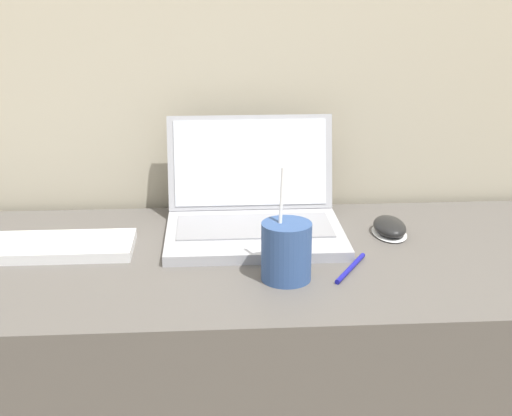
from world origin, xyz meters
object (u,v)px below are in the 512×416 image
object	(u,v)px
drink_cup	(286,250)
external_keyboard	(18,248)
laptop	(253,211)
pen	(351,268)
computer_mouse	(390,228)

from	to	relation	value
drink_cup	external_keyboard	xyz separation A→B (m)	(-0.50, 0.15, -0.04)
laptop	pen	xyz separation A→B (m)	(0.16, -0.21, -0.04)
laptop	drink_cup	distance (m)	0.24
external_keyboard	laptop	bearing A→B (deg)	10.68
computer_mouse	pen	world-z (taller)	computer_mouse
external_keyboard	pen	bearing A→B (deg)	-11.46
drink_cup	pen	world-z (taller)	drink_cup
drink_cup	external_keyboard	distance (m)	0.52
external_keyboard	pen	distance (m)	0.63
pen	external_keyboard	bearing A→B (deg)	168.54
laptop	pen	size ratio (longest dim) A/B	2.92
drink_cup	pen	distance (m)	0.13
external_keyboard	pen	size ratio (longest dim) A/B	3.61
computer_mouse	external_keyboard	bearing A→B (deg)	-176.12
drink_cup	external_keyboard	bearing A→B (deg)	162.74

